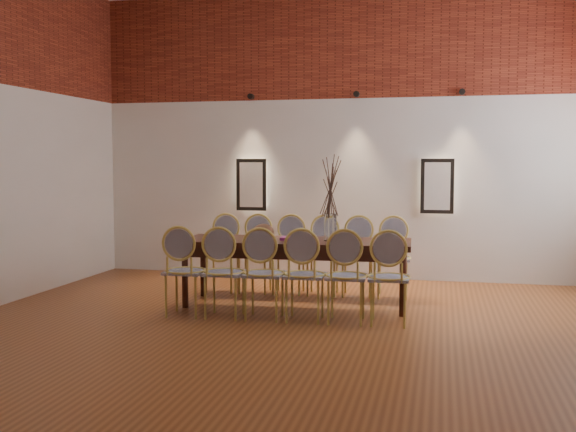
% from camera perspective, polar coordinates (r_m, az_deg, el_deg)
% --- Properties ---
extents(floor, '(7.00, 7.00, 0.02)m').
position_cam_1_polar(floor, '(6.22, -0.16, -10.62)').
color(floor, brown).
rests_on(floor, ground).
extents(wall_back, '(7.00, 0.10, 4.00)m').
position_cam_1_polar(wall_back, '(9.51, 4.69, 6.84)').
color(wall_back, silver).
rests_on(wall_back, ground).
extents(wall_front, '(7.00, 0.10, 4.00)m').
position_cam_1_polar(wall_front, '(2.70, -17.83, 12.46)').
color(wall_front, silver).
rests_on(wall_front, ground).
extents(brick_band_back, '(7.00, 0.02, 1.50)m').
position_cam_1_polar(brick_band_back, '(9.57, 4.68, 14.36)').
color(brick_band_back, maroon).
rests_on(brick_band_back, ground).
extents(niche_left, '(0.36, 0.06, 0.66)m').
position_cam_1_polar(niche_left, '(9.68, -3.07, 2.66)').
color(niche_left, '#FFEAC6').
rests_on(niche_left, wall_back).
extents(niche_right, '(0.36, 0.06, 0.66)m').
position_cam_1_polar(niche_right, '(9.31, 12.52, 2.49)').
color(niche_right, '#FFEAC6').
rests_on(niche_right, wall_back).
extents(spot_fixture_left, '(0.08, 0.10, 0.08)m').
position_cam_1_polar(spot_fixture_left, '(9.69, -3.16, 10.07)').
color(spot_fixture_left, black).
rests_on(spot_fixture_left, wall_back).
extents(spot_fixture_mid, '(0.08, 0.10, 0.08)m').
position_cam_1_polar(spot_fixture_mid, '(9.39, 5.82, 10.23)').
color(spot_fixture_mid, black).
rests_on(spot_fixture_mid, wall_back).
extents(spot_fixture_right, '(0.08, 0.10, 0.08)m').
position_cam_1_polar(spot_fixture_right, '(9.32, 14.53, 10.15)').
color(spot_fixture_right, black).
rests_on(spot_fixture_right, wall_back).
extents(dining_table, '(2.59, 0.92, 0.75)m').
position_cam_1_polar(dining_table, '(7.63, 0.67, -4.83)').
color(dining_table, '#36140C').
rests_on(dining_table, floor).
extents(chair_near_a, '(0.46, 0.46, 0.94)m').
position_cam_1_polar(chair_near_a, '(7.22, -8.67, -4.65)').
color(chair_near_a, tan).
rests_on(chair_near_a, floor).
extents(chair_near_b, '(0.46, 0.46, 0.94)m').
position_cam_1_polar(chair_near_b, '(7.09, -5.41, -4.79)').
color(chair_near_b, tan).
rests_on(chair_near_b, floor).
extents(chair_near_c, '(0.46, 0.46, 0.94)m').
position_cam_1_polar(chair_near_c, '(6.99, -2.03, -4.91)').
color(chair_near_c, tan).
rests_on(chair_near_c, floor).
extents(chair_near_d, '(0.46, 0.46, 0.94)m').
position_cam_1_polar(chair_near_d, '(6.91, 1.43, -5.02)').
color(chair_near_d, tan).
rests_on(chair_near_d, floor).
extents(chair_near_e, '(0.46, 0.46, 0.94)m').
position_cam_1_polar(chair_near_e, '(6.85, 4.96, -5.11)').
color(chair_near_e, tan).
rests_on(chair_near_e, floor).
extents(chair_near_f, '(0.46, 0.46, 0.94)m').
position_cam_1_polar(chair_near_f, '(6.83, 8.53, -5.18)').
color(chair_near_f, tan).
rests_on(chair_near_f, floor).
extents(chair_far_a, '(0.46, 0.46, 0.94)m').
position_cam_1_polar(chair_far_a, '(8.52, -5.61, -3.21)').
color(chair_far_a, tan).
rests_on(chair_far_a, floor).
extents(chair_far_b, '(0.46, 0.46, 0.94)m').
position_cam_1_polar(chair_far_b, '(8.41, -2.82, -3.30)').
color(chair_far_b, tan).
rests_on(chair_far_b, floor).
extents(chair_far_c, '(0.46, 0.46, 0.94)m').
position_cam_1_polar(chair_far_c, '(8.32, 0.04, -3.37)').
color(chair_far_c, tan).
rests_on(chair_far_c, floor).
extents(chair_far_d, '(0.46, 0.46, 0.94)m').
position_cam_1_polar(chair_far_d, '(8.26, 2.95, -3.45)').
color(chair_far_d, tan).
rests_on(chair_far_d, floor).
extents(chair_far_e, '(0.46, 0.46, 0.94)m').
position_cam_1_polar(chair_far_e, '(8.21, 5.90, -3.51)').
color(chair_far_e, tan).
rests_on(chair_far_e, floor).
extents(chair_far_f, '(0.46, 0.46, 0.94)m').
position_cam_1_polar(chair_far_f, '(8.19, 8.88, -3.56)').
color(chair_far_f, tan).
rests_on(chair_far_f, floor).
extents(vase, '(0.14, 0.14, 0.30)m').
position_cam_1_polar(vase, '(7.50, 3.59, -0.95)').
color(vase, silver).
rests_on(vase, dining_table).
extents(dried_branches, '(0.50, 0.50, 0.70)m').
position_cam_1_polar(dried_branches, '(7.47, 3.61, 2.49)').
color(dried_branches, '#443026').
rests_on(dried_branches, vase).
extents(bowl, '(0.24, 0.24, 0.18)m').
position_cam_1_polar(bowl, '(7.59, -2.10, -1.34)').
color(bowl, brown).
rests_on(bowl, dining_table).
extents(book, '(0.27, 0.19, 0.03)m').
position_cam_1_polar(book, '(7.56, 0.38, -1.92)').
color(book, '#882676').
rests_on(book, dining_table).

